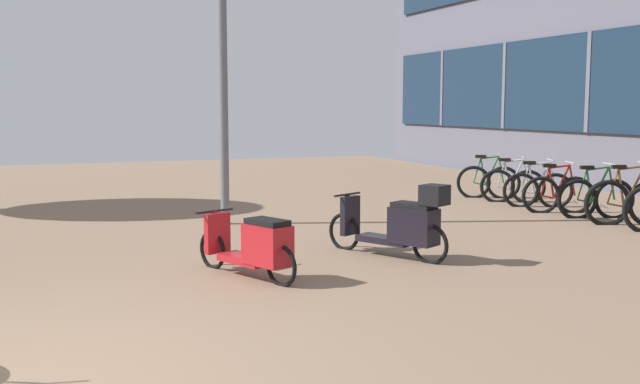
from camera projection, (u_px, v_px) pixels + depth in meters
name	position (u px, v px, depth m)	size (l,w,h in m)	color
ground	(209.00, 372.00, 5.28)	(21.00, 40.00, 0.13)	#242629
bicycle_rack_02	(629.00, 202.00, 11.59)	(1.39, 0.59, 1.03)	black
bicycle_rack_03	(596.00, 198.00, 12.27)	(1.28, 0.54, 0.96)	black
bicycle_rack_04	(558.00, 194.00, 12.89)	(1.21, 0.56, 0.94)	black
bicycle_rack_05	(538.00, 190.00, 13.63)	(1.20, 0.61, 0.93)	black
bicycle_rack_06	(512.00, 186.00, 14.30)	(1.10, 0.71, 0.93)	black
bicycle_rack_07	(488.00, 182.00, 14.96)	(1.12, 0.75, 0.95)	black
scooter_near	(402.00, 224.00, 9.02)	(1.04, 1.65, 0.97)	black
scooter_mid	(255.00, 246.00, 7.97)	(0.86, 1.55, 0.71)	black
lamp_post	(222.00, 37.00, 11.37)	(0.20, 0.52, 5.24)	slate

